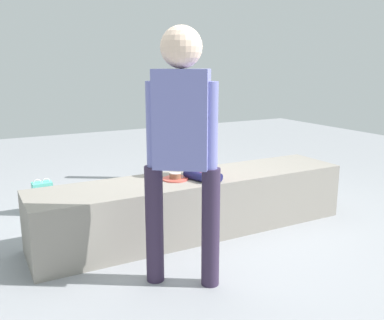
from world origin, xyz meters
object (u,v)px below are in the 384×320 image
at_px(adult_standing, 182,136).
at_px(gift_bag, 43,197).
at_px(water_bottle_far_side, 80,198).
at_px(handbag_black_leather, 152,205).
at_px(cake_plate, 176,177).
at_px(water_bottle_near_gift, 172,189).
at_px(cake_box_white, 244,181).
at_px(party_cup_red, 120,207).
at_px(child_seated, 200,153).

bearing_deg(adult_standing, gift_bag, 107.82).
height_order(water_bottle_far_side, handbag_black_leather, handbag_black_leather).
xyz_separation_m(cake_plate, water_bottle_near_gift, (0.42, 0.96, -0.42)).
xyz_separation_m(water_bottle_far_side, handbag_black_leather, (0.56, -0.60, 0.01)).
xyz_separation_m(water_bottle_near_gift, cake_box_white, (0.98, 0.01, -0.04)).
xyz_separation_m(cake_plate, handbag_black_leather, (0.01, 0.55, -0.42)).
height_order(water_bottle_far_side, party_cup_red, water_bottle_far_side).
height_order(cake_plate, handbag_black_leather, cake_plate).
distance_m(gift_bag, cake_box_white, 2.33).
bearing_deg(water_bottle_far_side, gift_bag, -179.05).
bearing_deg(gift_bag, handbag_black_leather, -32.49).
bearing_deg(party_cup_red, gift_bag, 154.27).
xyz_separation_m(cake_plate, water_bottle_far_side, (-0.55, 1.15, -0.43)).
bearing_deg(water_bottle_near_gift, cake_box_white, 0.62).
relative_size(gift_bag, cake_box_white, 1.05).
height_order(adult_standing, cake_plate, adult_standing).
height_order(child_seated, cake_plate, child_seated).
distance_m(gift_bag, handbag_black_leather, 1.10).
relative_size(gift_bag, water_bottle_far_side, 1.67).
distance_m(gift_bag, water_bottle_far_side, 0.37).
relative_size(adult_standing, handbag_black_leather, 5.54).
bearing_deg(water_bottle_far_side, water_bottle_near_gift, -10.84).
height_order(water_bottle_far_side, cake_box_white, water_bottle_far_side).
distance_m(child_seated, water_bottle_near_gift, 1.18).
height_order(cake_plate, cake_box_white, cake_plate).
bearing_deg(water_bottle_near_gift, cake_plate, -113.69).
bearing_deg(handbag_black_leather, adult_standing, -103.97).
height_order(gift_bag, party_cup_red, gift_bag).
distance_m(child_seated, cake_plate, 0.30).
xyz_separation_m(cake_plate, cake_box_white, (1.40, 0.97, -0.47)).
xyz_separation_m(party_cup_red, cake_box_white, (1.63, 0.16, 0.01)).
bearing_deg(adult_standing, cake_box_white, 44.94).
bearing_deg(cake_plate, water_bottle_near_gift, 66.31).
relative_size(child_seated, cake_plate, 2.16).
xyz_separation_m(adult_standing, cake_plate, (0.31, 0.74, -0.49)).
bearing_deg(handbag_black_leather, water_bottle_near_gift, 44.67).
relative_size(adult_standing, cake_plate, 7.50).
relative_size(child_seated, party_cup_red, 5.28).
bearing_deg(cake_box_white, water_bottle_far_side, 174.85).
xyz_separation_m(water_bottle_near_gift, water_bottle_far_side, (-0.98, 0.19, -0.01)).
bearing_deg(cake_plate, gift_bag, 128.69).
distance_m(party_cup_red, cake_box_white, 1.64).
height_order(water_bottle_near_gift, party_cup_red, water_bottle_near_gift).
bearing_deg(party_cup_red, water_bottle_far_side, 133.72).
relative_size(water_bottle_near_gift, cake_box_white, 0.67).
xyz_separation_m(water_bottle_far_side, party_cup_red, (0.32, -0.34, -0.05)).
bearing_deg(child_seated, gift_bag, 134.26).
xyz_separation_m(adult_standing, party_cup_red, (0.08, 1.55, -0.97)).
distance_m(water_bottle_far_side, party_cup_red, 0.47).
distance_m(adult_standing, water_bottle_far_side, 2.11).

